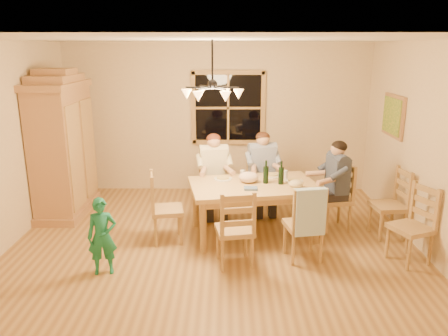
{
  "coord_description": "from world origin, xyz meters",
  "views": [
    {
      "loc": [
        0.18,
        -5.43,
        2.61
      ],
      "look_at": [
        0.14,
        0.1,
        1.07
      ],
      "focal_mm": 35.0,
      "sensor_mm": 36.0,
      "label": 1
    }
  ],
  "objects_px": {
    "armoire": "(63,149)",
    "wine_bottle_a": "(266,172)",
    "adult_woman": "(214,165)",
    "adult_slate_man": "(336,174)",
    "dining_table": "(254,191)",
    "chair_near_left": "(235,241)",
    "chandelier": "(213,92)",
    "chair_far_right": "(262,195)",
    "chair_end_right": "(334,209)",
    "chair_spare_front": "(409,239)",
    "wine_bottle_b": "(281,173)",
    "child": "(102,236)",
    "chair_near_right": "(303,236)",
    "chair_spare_back": "(387,216)",
    "chair_end_left": "(167,220)",
    "adult_plaid_man": "(262,163)",
    "chair_far_left": "(214,197)"
  },
  "relations": [
    {
      "from": "armoire",
      "to": "wine_bottle_a",
      "type": "distance_m",
      "value": 3.26
    },
    {
      "from": "adult_woman",
      "to": "adult_slate_man",
      "type": "height_order",
      "value": "same"
    },
    {
      "from": "dining_table",
      "to": "adult_woman",
      "type": "height_order",
      "value": "adult_woman"
    },
    {
      "from": "chair_near_left",
      "to": "chandelier",
      "type": "bearing_deg",
      "value": 108.53
    },
    {
      "from": "chair_far_right",
      "to": "adult_woman",
      "type": "height_order",
      "value": "adult_woman"
    },
    {
      "from": "dining_table",
      "to": "chair_end_right",
      "type": "height_order",
      "value": "chair_end_right"
    },
    {
      "from": "chandelier",
      "to": "chair_spare_front",
      "type": "height_order",
      "value": "chandelier"
    },
    {
      "from": "wine_bottle_b",
      "to": "child",
      "type": "bearing_deg",
      "value": -152.95
    },
    {
      "from": "chair_near_right",
      "to": "adult_slate_man",
      "type": "xyz_separation_m",
      "value": [
        0.62,
        0.96,
        0.54
      ]
    },
    {
      "from": "wine_bottle_a",
      "to": "wine_bottle_b",
      "type": "xyz_separation_m",
      "value": [
        0.21,
        -0.04,
        0.0
      ]
    },
    {
      "from": "dining_table",
      "to": "chair_far_right",
      "type": "height_order",
      "value": "chair_far_right"
    },
    {
      "from": "armoire",
      "to": "adult_woman",
      "type": "bearing_deg",
      "value": -3.95
    },
    {
      "from": "adult_slate_man",
      "to": "chair_far_right",
      "type": "bearing_deg",
      "value": 46.64
    },
    {
      "from": "chair_end_right",
      "to": "dining_table",
      "type": "bearing_deg",
      "value": 90.0
    },
    {
      "from": "adult_woman",
      "to": "chair_spare_back",
      "type": "relative_size",
      "value": 0.88
    },
    {
      "from": "chair_end_left",
      "to": "chair_near_left",
      "type": "bearing_deg",
      "value": 43.26
    },
    {
      "from": "chandelier",
      "to": "adult_slate_man",
      "type": "bearing_deg",
      "value": 19.34
    },
    {
      "from": "chair_end_left",
      "to": "wine_bottle_a",
      "type": "bearing_deg",
      "value": 90.57
    },
    {
      "from": "child",
      "to": "chair_spare_front",
      "type": "bearing_deg",
      "value": -6.13
    },
    {
      "from": "child",
      "to": "chair_spare_front",
      "type": "distance_m",
      "value": 3.75
    },
    {
      "from": "chandelier",
      "to": "chair_spare_back",
      "type": "height_order",
      "value": "chandelier"
    },
    {
      "from": "wine_bottle_b",
      "to": "chair_spare_back",
      "type": "height_order",
      "value": "wine_bottle_b"
    },
    {
      "from": "chair_end_left",
      "to": "chair_end_right",
      "type": "bearing_deg",
      "value": 90.0
    },
    {
      "from": "chair_far_right",
      "to": "chair_near_right",
      "type": "bearing_deg",
      "value": 93.37
    },
    {
      "from": "chandelier",
      "to": "chair_near_left",
      "type": "xyz_separation_m",
      "value": [
        0.28,
        -0.5,
        -1.77
      ]
    },
    {
      "from": "armoire",
      "to": "wine_bottle_b",
      "type": "bearing_deg",
      "value": -14.92
    },
    {
      "from": "chair_near_right",
      "to": "wine_bottle_b",
      "type": "relative_size",
      "value": 3.0
    },
    {
      "from": "armoire",
      "to": "chair_far_right",
      "type": "bearing_deg",
      "value": -0.43
    },
    {
      "from": "adult_plaid_man",
      "to": "chair_spare_back",
      "type": "distance_m",
      "value": 2.01
    },
    {
      "from": "chair_end_left",
      "to": "chair_end_right",
      "type": "xyz_separation_m",
      "value": [
        2.4,
        0.44,
        0.0
      ]
    },
    {
      "from": "dining_table",
      "to": "adult_woman",
      "type": "bearing_deg",
      "value": 128.35
    },
    {
      "from": "chandelier",
      "to": "chair_far_right",
      "type": "xyz_separation_m",
      "value": [
        0.74,
        1.27,
        -1.77
      ]
    },
    {
      "from": "chair_end_left",
      "to": "adult_woman",
      "type": "bearing_deg",
      "value": 136.74
    },
    {
      "from": "chandelier",
      "to": "dining_table",
      "type": "relative_size",
      "value": 0.4
    },
    {
      "from": "wine_bottle_a",
      "to": "child",
      "type": "xyz_separation_m",
      "value": [
        -2.01,
        -1.17,
        -0.46
      ]
    },
    {
      "from": "chair_end_left",
      "to": "adult_slate_man",
      "type": "bearing_deg",
      "value": 90.0
    },
    {
      "from": "chandelier",
      "to": "chair_end_right",
      "type": "bearing_deg",
      "value": 19.34
    },
    {
      "from": "wine_bottle_a",
      "to": "chair_spare_back",
      "type": "relative_size",
      "value": 0.33
    },
    {
      "from": "chair_far_left",
      "to": "child",
      "type": "relative_size",
      "value": 1.06
    },
    {
      "from": "armoire",
      "to": "child",
      "type": "xyz_separation_m",
      "value": [
        1.14,
        -2.03,
        -0.59
      ]
    },
    {
      "from": "chair_end_left",
      "to": "wine_bottle_b",
      "type": "bearing_deg",
      "value": 87.81
    },
    {
      "from": "child",
      "to": "adult_woman",
      "type": "bearing_deg",
      "value": 45.15
    },
    {
      "from": "chair_far_left",
      "to": "wine_bottle_b",
      "type": "xyz_separation_m",
      "value": [
        0.96,
        -0.73,
        0.62
      ]
    },
    {
      "from": "chair_near_right",
      "to": "wine_bottle_b",
      "type": "bearing_deg",
      "value": 95.0
    },
    {
      "from": "wine_bottle_a",
      "to": "child",
      "type": "height_order",
      "value": "wine_bottle_a"
    },
    {
      "from": "chair_end_left",
      "to": "dining_table",
      "type": "bearing_deg",
      "value": 90.0
    },
    {
      "from": "chandelier",
      "to": "armoire",
      "type": "xyz_separation_m",
      "value": [
        -2.42,
        1.3,
        -1.02
      ]
    },
    {
      "from": "wine_bottle_b",
      "to": "chair_spare_back",
      "type": "xyz_separation_m",
      "value": [
        1.51,
        -0.05,
        -0.62
      ]
    },
    {
      "from": "adult_slate_man",
      "to": "dining_table",
      "type": "bearing_deg",
      "value": 90.0
    },
    {
      "from": "dining_table",
      "to": "adult_woman",
      "type": "distance_m",
      "value": 0.96
    }
  ]
}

